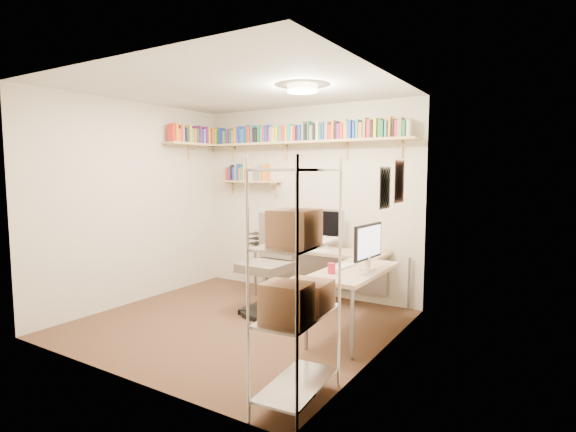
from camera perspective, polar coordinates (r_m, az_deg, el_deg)
The scene contains 6 objects.
ground at distance 5.05m, azimuth -6.51°, elevation -13.37°, with size 3.20×3.20×0.00m, color #49311F.
room_shell at distance 4.77m, azimuth -6.67°, elevation 4.48°, with size 3.24×3.04×2.52m.
wall_shelves at distance 6.09m, azimuth -2.30°, elevation 9.35°, with size 3.12×1.09×0.80m.
corner_desk at distance 5.43m, azimuth 3.92°, elevation -4.69°, with size 2.08×1.76×1.17m.
office_chair at distance 5.24m, azimuth -2.47°, elevation -7.08°, with size 0.61×0.62×1.16m.
wire_rack at distance 3.13m, azimuth 1.11°, elevation -7.57°, with size 0.43×0.79×1.75m.
Camera 1 is at (2.98, -3.73, 1.65)m, focal length 28.00 mm.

